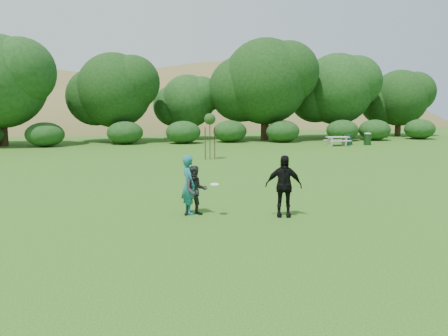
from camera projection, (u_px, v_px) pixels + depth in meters
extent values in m
plane|color=#19470C|center=(247.00, 218.00, 13.01)|extent=(120.00, 120.00, 0.00)
imported|color=#18656F|center=(189.00, 185.00, 13.46)|extent=(0.54, 0.73, 1.83)
imported|color=#232325|center=(196.00, 191.00, 13.33)|extent=(0.77, 0.61, 1.53)
imported|color=black|center=(284.00, 186.00, 13.15)|extent=(1.18, 0.77, 1.87)
cylinder|color=#123321|center=(349.00, 140.00, 37.03)|extent=(0.60, 0.60, 0.90)
cylinder|color=white|center=(215.00, 184.00, 13.13)|extent=(0.27, 0.27, 0.05)
cylinder|color=#382016|center=(210.00, 139.00, 26.95)|extent=(0.05, 0.05, 2.50)
sphere|color=#224318|center=(210.00, 119.00, 26.77)|extent=(0.70, 0.70, 0.70)
cylinder|color=#3E2418|center=(205.00, 143.00, 26.91)|extent=(0.06, 0.06, 2.00)
cylinder|color=#3C2217|center=(215.00, 143.00, 27.05)|extent=(0.06, 0.06, 2.00)
cube|color=#B3AFA5|center=(337.00, 137.00, 36.20)|extent=(1.80, 0.75, 0.08)
cube|color=#BAB5AD|center=(330.00, 142.00, 36.11)|extent=(0.10, 0.70, 0.68)
cube|color=beige|center=(344.00, 141.00, 36.41)|extent=(0.10, 0.70, 0.68)
cube|color=silver|center=(341.00, 141.00, 35.66)|extent=(1.80, 0.28, 0.06)
cube|color=#BAB5AC|center=(334.00, 140.00, 36.82)|extent=(1.80, 0.28, 0.06)
cylinder|color=#133413|center=(367.00, 140.00, 36.91)|extent=(0.60, 0.60, 0.90)
ellipsoid|color=gray|center=(368.00, 134.00, 36.84)|extent=(0.60, 0.60, 0.20)
ellipsoid|color=olive|center=(241.00, 192.00, 88.96)|extent=(100.00, 64.00, 52.00)
ellipsoid|color=olive|center=(113.00, 176.00, 68.81)|extent=(80.00, 50.00, 28.00)
ellipsoid|color=olive|center=(313.00, 161.00, 78.60)|extent=(60.00, 44.00, 24.00)
cylinder|color=#3A2616|center=(3.00, 127.00, 35.80)|extent=(0.73, 0.73, 3.15)
cylinder|color=#3A2616|center=(116.00, 127.00, 39.82)|extent=(0.68, 0.68, 2.80)
sphere|color=#194214|center=(114.00, 90.00, 39.35)|extent=(6.73, 6.73, 6.73)
cylinder|color=#3A2616|center=(188.00, 128.00, 43.38)|extent=(0.60, 0.60, 2.27)
sphere|color=#194214|center=(188.00, 101.00, 43.01)|extent=(5.22, 5.22, 5.22)
cylinder|color=#3A2616|center=(265.00, 123.00, 42.02)|extent=(0.76, 0.76, 3.32)
sphere|color=#194214|center=(265.00, 82.00, 41.46)|extent=(8.12, 8.12, 8.12)
cylinder|color=#3A2616|center=(336.00, 123.00, 44.84)|extent=(0.71, 0.71, 2.97)
sphere|color=#194214|center=(337.00, 89.00, 44.35)|extent=(7.19, 7.19, 7.19)
cylinder|color=#3A2616|center=(398.00, 125.00, 47.67)|extent=(0.62, 0.62, 2.45)
sphere|color=#194214|center=(400.00, 98.00, 47.26)|extent=(6.03, 6.03, 6.03)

